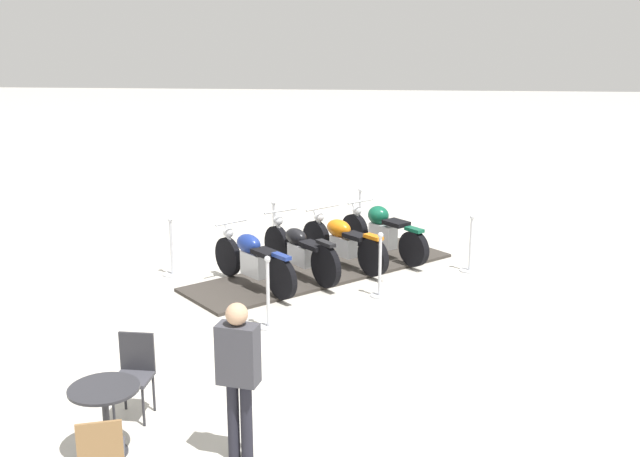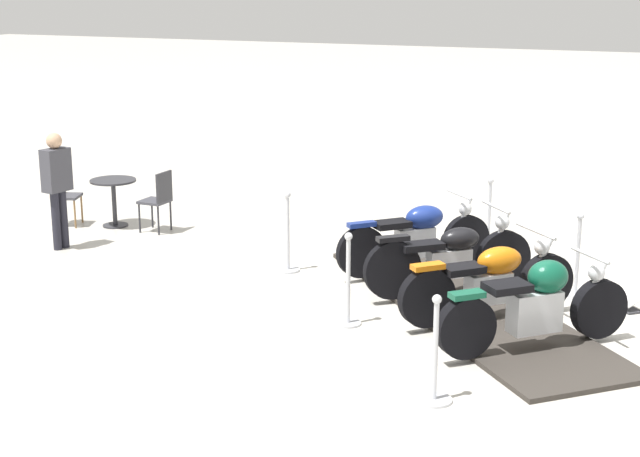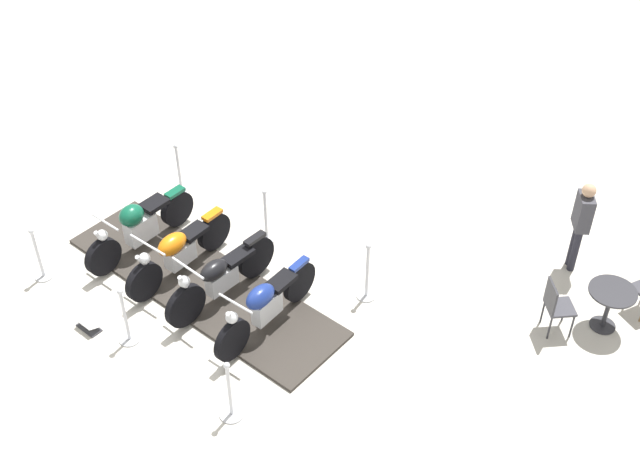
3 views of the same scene
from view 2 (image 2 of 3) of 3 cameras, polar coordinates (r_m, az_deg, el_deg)
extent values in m
plane|color=beige|center=(11.56, 8.64, -4.71)|extent=(80.00, 80.00, 0.00)
cube|color=#38332D|center=(11.55, 8.65, -4.58)|extent=(4.48, 4.70, 0.06)
cylinder|color=black|center=(10.73, 16.16, -4.57)|extent=(0.56, 0.54, 0.65)
cylinder|color=black|center=(9.88, 8.60, -5.83)|extent=(0.56, 0.54, 0.65)
cube|color=silver|center=(10.26, 12.56, -4.82)|extent=(0.56, 0.55, 0.43)
ellipsoid|color=#0F5138|center=(10.22, 13.32, -2.79)|extent=(0.56, 0.56, 0.35)
cube|color=black|center=(9.98, 11.00, -3.40)|extent=(0.54, 0.53, 0.08)
cube|color=#0F5138|center=(9.76, 8.68, -3.89)|extent=(0.37, 0.36, 0.06)
cylinder|color=silver|center=(10.60, 15.90, -3.23)|extent=(0.27, 0.26, 0.55)
cylinder|color=silver|center=(10.45, 15.67, -1.54)|extent=(0.46, 0.48, 0.04)
sphere|color=silver|center=(10.57, 16.03, -2.53)|extent=(0.18, 0.18, 0.18)
cylinder|color=black|center=(11.46, 13.22, -3.08)|extent=(0.56, 0.55, 0.66)
cylinder|color=black|center=(10.67, 6.33, -4.11)|extent=(0.56, 0.55, 0.66)
cube|color=silver|center=(11.04, 9.91, -3.47)|extent=(0.53, 0.52, 0.35)
ellipsoid|color=#D16B0F|center=(11.01, 10.55, -1.87)|extent=(0.61, 0.61, 0.31)
cube|color=black|center=(10.79, 8.43, -2.39)|extent=(0.52, 0.52, 0.08)
cube|color=#D16B0F|center=(10.56, 6.39, -2.25)|extent=(0.37, 0.36, 0.06)
cylinder|color=silver|center=(11.32, 12.92, -1.78)|extent=(0.29, 0.29, 0.56)
cylinder|color=silver|center=(11.18, 12.62, -0.15)|extent=(0.56, 0.57, 0.04)
sphere|color=silver|center=(11.29, 12.99, -1.08)|extent=(0.18, 0.18, 0.18)
cylinder|color=black|center=(12.16, 10.77, -1.76)|extent=(0.61, 0.55, 0.72)
cylinder|color=black|center=(11.53, 4.30, -2.45)|extent=(0.61, 0.55, 0.72)
cube|color=silver|center=(11.82, 7.62, -2.04)|extent=(0.54, 0.50, 0.35)
ellipsoid|color=black|center=(11.80, 8.26, -0.61)|extent=(0.56, 0.54, 0.28)
cube|color=black|center=(11.60, 6.02, -1.03)|extent=(0.56, 0.53, 0.08)
cube|color=black|center=(11.42, 4.34, -0.59)|extent=(0.38, 0.35, 0.06)
cylinder|color=silver|center=(12.04, 10.56, -0.41)|extent=(0.25, 0.23, 0.61)
cylinder|color=silver|center=(11.92, 10.35, 1.26)|extent=(0.47, 0.54, 0.04)
sphere|color=silver|center=(12.02, 10.73, 0.37)|extent=(0.18, 0.18, 0.18)
cylinder|color=black|center=(13.02, 8.62, -0.66)|extent=(0.55, 0.55, 0.67)
cylinder|color=black|center=(12.32, 2.46, -1.40)|extent=(0.55, 0.55, 0.67)
cube|color=silver|center=(12.64, 5.63, -0.83)|extent=(0.50, 0.50, 0.39)
ellipsoid|color=navy|center=(12.61, 6.19, 0.67)|extent=(0.59, 0.59, 0.31)
cube|color=black|center=(12.41, 4.25, 0.26)|extent=(0.53, 0.53, 0.08)
cube|color=navy|center=(12.22, 2.48, 0.24)|extent=(0.35, 0.35, 0.06)
cylinder|color=silver|center=(12.91, 8.42, 0.53)|extent=(0.23, 0.23, 0.58)
cylinder|color=silver|center=(12.80, 8.22, 2.00)|extent=(0.46, 0.47, 0.04)
sphere|color=silver|center=(12.89, 8.57, 1.16)|extent=(0.18, 0.18, 0.18)
cylinder|color=silver|center=(10.94, 1.66, -5.62)|extent=(0.30, 0.30, 0.03)
cylinder|color=silver|center=(10.78, 1.67, -3.14)|extent=(0.05, 0.05, 0.97)
sphere|color=silver|center=(10.63, 1.70, -0.47)|extent=(0.09, 0.09, 0.09)
cylinder|color=silver|center=(9.14, 6.73, -10.02)|extent=(0.34, 0.34, 0.03)
cylinder|color=silver|center=(8.94, 6.83, -7.23)|extent=(0.05, 0.05, 0.94)
sphere|color=silver|center=(8.77, 6.93, -4.17)|extent=(0.09, 0.09, 0.09)
cylinder|color=silver|center=(14.05, 9.87, -1.16)|extent=(0.35, 0.35, 0.03)
cylinder|color=silver|center=(13.92, 9.96, 0.76)|extent=(0.05, 0.05, 0.94)
sphere|color=silver|center=(13.81, 10.05, 2.80)|extent=(0.09, 0.09, 0.09)
cylinder|color=silver|center=(12.85, -1.90, -2.46)|extent=(0.31, 0.31, 0.03)
cylinder|color=silver|center=(12.71, -1.92, -0.30)|extent=(0.05, 0.05, 0.98)
sphere|color=silver|center=(12.58, -1.94, 2.01)|extent=(0.09, 0.09, 0.09)
cylinder|color=silver|center=(12.32, 14.83, -3.74)|extent=(0.32, 0.32, 0.03)
cylinder|color=silver|center=(12.18, 14.98, -1.59)|extent=(0.05, 0.05, 0.94)
sphere|color=silver|center=(12.05, 15.14, 0.71)|extent=(0.09, 0.09, 0.09)
cube|color=#333338|center=(11.98, 17.59, -4.49)|extent=(0.42, 0.43, 0.02)
cube|color=white|center=(11.94, 17.63, -3.97)|extent=(0.40, 0.41, 0.10)
cylinder|color=#2D2D33|center=(15.44, -11.99, 0.19)|extent=(0.39, 0.39, 0.02)
cylinder|color=#2D2D33|center=(15.35, -12.06, 1.48)|extent=(0.07, 0.07, 0.69)
cylinder|color=#2D2D33|center=(15.27, -12.13, 2.79)|extent=(0.71, 0.71, 0.03)
cylinder|color=#2D2D33|center=(14.92, -10.62, 0.60)|extent=(0.03, 0.03, 0.45)
cylinder|color=#2D2D33|center=(15.19, -9.89, 0.89)|extent=(0.03, 0.03, 0.45)
cylinder|color=#2D2D33|center=(14.73, -9.53, 0.47)|extent=(0.03, 0.03, 0.45)
cylinder|color=#2D2D33|center=(15.01, -8.81, 0.76)|extent=(0.03, 0.03, 0.45)
cube|color=#3F3F47|center=(14.90, -9.75, 1.60)|extent=(0.41, 0.41, 0.04)
cube|color=#2D2D33|center=(14.75, -9.20, 2.46)|extent=(0.04, 0.40, 0.45)
cylinder|color=olive|center=(15.71, -13.89, 1.13)|extent=(0.03, 0.03, 0.45)
cylinder|color=olive|center=(15.40, -14.28, 0.83)|extent=(0.03, 0.03, 0.45)
cylinder|color=olive|center=(15.82, -15.07, 1.15)|extent=(0.03, 0.03, 0.45)
cylinder|color=olive|center=(15.51, -15.47, 0.85)|extent=(0.03, 0.03, 0.45)
cube|color=#3F3F47|center=(15.56, -14.74, 1.86)|extent=(0.50, 0.50, 0.04)
cube|color=olive|center=(15.57, -15.43, 2.62)|extent=(0.15, 0.39, 0.38)
cylinder|color=#23232D|center=(14.31, -14.92, 0.55)|extent=(0.12, 0.12, 0.85)
cylinder|color=#23232D|center=(14.22, -15.33, 0.44)|extent=(0.12, 0.12, 0.85)
cube|color=#3F3F47|center=(14.11, -15.32, 3.36)|extent=(0.29, 0.43, 0.61)
sphere|color=tan|center=(14.03, -15.44, 5.02)|extent=(0.22, 0.22, 0.22)
camera|label=1|loc=(17.93, -36.63, 13.26)|focal=42.55mm
camera|label=3|loc=(21.23, 15.12, 28.80)|focal=45.99mm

